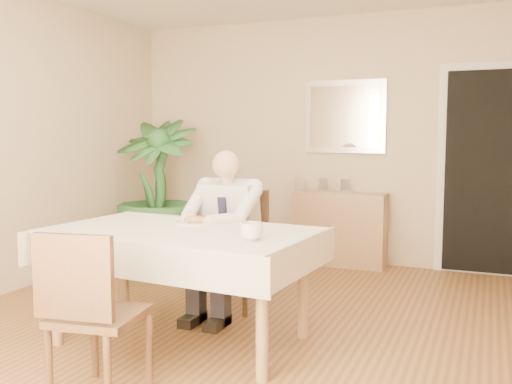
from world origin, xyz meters
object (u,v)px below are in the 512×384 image
at_px(dining_table, 181,242).
at_px(chair_far, 237,241).
at_px(potted_palm, 157,190).
at_px(sideboard, 339,229).
at_px(coffee_mug, 252,231).
at_px(chair_near, 89,307).
at_px(seated_man, 221,225).

relative_size(dining_table, chair_far, 1.95).
xyz_separation_m(dining_table, potted_palm, (-1.48, 2.05, 0.10)).
relative_size(chair_far, potted_palm, 0.60).
bearing_deg(chair_far, sideboard, 68.41).
bearing_deg(chair_far, potted_palm, 133.91).
relative_size(coffee_mug, sideboard, 0.14).
distance_m(chair_far, coffee_mug, 1.25).
relative_size(chair_far, chair_near, 1.03).
bearing_deg(potted_palm, chair_far, -38.21).
height_order(dining_table, sideboard, sideboard).
bearing_deg(dining_table, chair_near, -84.87).
height_order(coffee_mug, potted_palm, potted_palm).
distance_m(seated_man, potted_palm, 2.08).
height_order(dining_table, seated_man, seated_man).
distance_m(dining_table, seated_man, 0.59).
bearing_deg(potted_palm, dining_table, -54.16).
height_order(seated_man, coffee_mug, seated_man).
relative_size(dining_table, sideboard, 1.88).
distance_m(chair_far, sideboard, 1.74).
relative_size(dining_table, chair_near, 2.01).
bearing_deg(seated_man, dining_table, -90.00).
bearing_deg(seated_man, sideboard, 78.23).
bearing_deg(potted_palm, chair_near, -63.55).
relative_size(chair_near, sideboard, 0.93).
xyz_separation_m(seated_man, sideboard, (0.41, 1.98, -0.31)).
bearing_deg(seated_man, coffee_mug, -53.34).
distance_m(seated_man, coffee_mug, 0.98).
bearing_deg(potted_palm, coffee_mug, -47.33).
height_order(dining_table, potted_palm, potted_palm).
relative_size(seated_man, potted_palm, 0.81).
height_order(chair_far, seated_man, seated_man).
height_order(chair_near, seated_man, seated_man).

